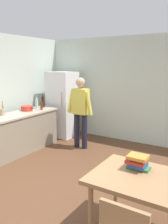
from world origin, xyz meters
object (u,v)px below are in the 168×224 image
at_px(cooking_pot, 27,108).
at_px(bottle_water_clear, 37,104).
at_px(dining_table, 153,186).
at_px(utensil_jar, 2,112).
at_px(bottle_beer_brown, 41,105).
at_px(refrigerator, 63,104).
at_px(bottle_wine_dark, 43,102).
at_px(book_stack, 138,162).
at_px(person, 80,108).

height_order(cooking_pot, bottle_water_clear, bottle_water_clear).
height_order(dining_table, utensil_jar, utensil_jar).
relative_size(utensil_jar, bottle_beer_brown, 1.23).
xyz_separation_m(refrigerator, bottle_beer_brown, (0.02, -0.89, 0.11)).
height_order(refrigerator, bottle_wine_dark, refrigerator).
bearing_deg(book_stack, dining_table, -34.51).
xyz_separation_m(cooking_pot, utensil_jar, (-0.07, -0.66, 0.02)).
height_order(refrigerator, cooking_pot, refrigerator).
height_order(dining_table, bottle_beer_brown, bottle_beer_brown).
xyz_separation_m(bottle_beer_brown, book_stack, (3.03, -1.64, -0.16)).
bearing_deg(cooking_pot, bottle_water_clear, 87.89).
xyz_separation_m(person, bottle_wine_dark, (-1.13, -0.05, 0.07)).
bearing_deg(book_stack, utensil_jar, 167.98).
relative_size(dining_table, book_stack, 4.98).
bearing_deg(cooking_pot, refrigerator, 80.35).
relative_size(refrigerator, bottle_beer_brown, 6.92).
bearing_deg(utensil_jar, cooking_pot, 84.20).
xyz_separation_m(dining_table, bottle_wine_dark, (-3.48, 2.09, 0.37)).
xyz_separation_m(refrigerator, cooking_pot, (-0.20, -1.16, 0.06)).
bearing_deg(utensil_jar, bottle_wine_dark, 85.89).
xyz_separation_m(person, bottle_water_clear, (-1.13, -0.28, 0.05)).
bearing_deg(bottle_wine_dark, cooking_pot, -92.06).
xyz_separation_m(person, cooking_pot, (-1.15, -0.61, -0.02)).
distance_m(bottle_beer_brown, book_stack, 3.45).
xyz_separation_m(cooking_pot, bottle_water_clear, (0.01, 0.33, 0.07)).
bearing_deg(dining_table, book_stack, 145.49).
distance_m(utensil_jar, bottle_wine_dark, 1.22).
height_order(cooking_pot, utensil_jar, utensil_jar).
xyz_separation_m(dining_table, book_stack, (-0.25, 0.17, 0.17)).
height_order(person, bottle_beer_brown, person).
relative_size(dining_table, utensil_jar, 4.37).
height_order(bottle_beer_brown, bottle_water_clear, bottle_water_clear).
relative_size(refrigerator, bottle_water_clear, 6.00).
bearing_deg(book_stack, bottle_water_clear, 152.29).
bearing_deg(bottle_water_clear, book_stack, -27.71).
bearing_deg(bottle_water_clear, utensil_jar, -94.58).
relative_size(refrigerator, book_stack, 6.40).
bearing_deg(bottle_wine_dark, utensil_jar, -94.11).
distance_m(cooking_pot, bottle_wine_dark, 0.56).
xyz_separation_m(dining_table, bottle_water_clear, (-3.48, 1.87, 0.35)).
xyz_separation_m(utensil_jar, bottle_wine_dark, (0.09, 1.22, 0.07)).
distance_m(refrigerator, person, 1.10).
distance_m(dining_table, bottle_water_clear, 3.97).
height_order(refrigerator, dining_table, refrigerator).
height_order(utensil_jar, bottle_wine_dark, bottle_wine_dark).
xyz_separation_m(refrigerator, utensil_jar, (-0.26, -1.82, 0.08)).
bearing_deg(utensil_jar, person, 46.28).
distance_m(bottle_water_clear, book_stack, 3.66).
distance_m(person, bottle_beer_brown, 0.99).
relative_size(person, bottle_water_clear, 5.67).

